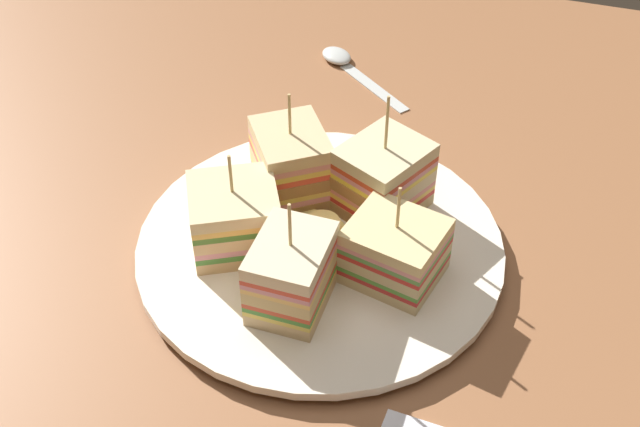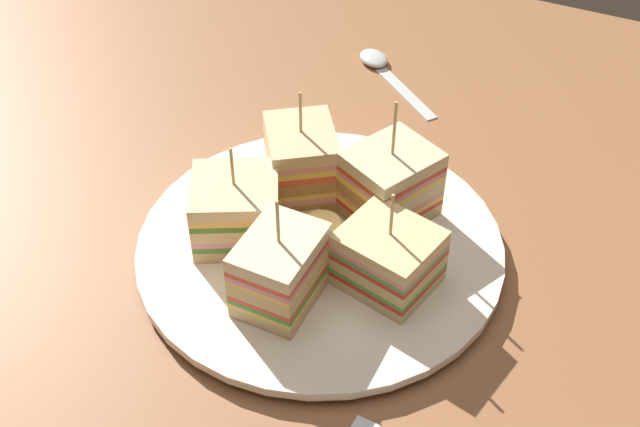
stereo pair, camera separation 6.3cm
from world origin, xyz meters
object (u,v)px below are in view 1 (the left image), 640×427
Objects in this scene: sandwich_wedge_1 at (394,251)px; spoon at (345,63)px; sandwich_wedge_4 at (235,218)px; chip_pile at (316,228)px; plate at (320,247)px; sandwich_wedge_0 at (297,275)px; sandwich_wedge_2 at (383,179)px; sandwich_wedge_3 at (291,164)px.

sandwich_wedge_1 is 0.73× the size of spoon.
sandwich_wedge_1 is at bearing -25.74° from sandwich_wedge_4.
spoon is at bearing -78.18° from chip_pile.
sandwich_wedge_0 is at bearing 93.47° from plate.
sandwich_wedge_4 is 1.11× the size of chip_pile.
sandwich_wedge_0 is at bearing 11.14° from sandwich_wedge_2.
sandwich_wedge_0 is 34.66cm from spoon.
sandwich_wedge_2 is 6.76cm from chip_pile.
sandwich_wedge_3 is 1.10× the size of sandwich_wedge_4.
plate is 7.24cm from sandwich_wedge_4.
plate is 1.61cm from chip_pile.
spoon is (9.65, -21.86, -4.03)cm from sandwich_wedge_2.
chip_pile is (4.04, 4.97, -2.16)cm from sandwich_wedge_2.
sandwich_wedge_3 is 1.22× the size of chip_pile.
chip_pile is at bearing 3.23° from sandwich_wedge_3.
plate is 2.96× the size of sandwich_wedge_3.
chip_pile is (0.52, -0.50, 1.44)cm from plate.
sandwich_wedge_3 is 0.83× the size of spoon.
chip_pile is (-3.60, 4.53, -2.13)cm from sandwich_wedge_3.
sandwich_wedge_4 is at bearing 56.48° from sandwich_wedge_0.
sandwich_wedge_1 is 31.70cm from spoon.
sandwich_wedge_2 is at bearing 10.15° from sandwich_wedge_4.
chip_pile reaches higher than plate.
sandwich_wedge_3 is 6.17cm from chip_pile.
sandwich_wedge_2 is (2.78, -7.10, 0.61)cm from sandwich_wedge_1.
sandwich_wedge_3 is at bearing -50.70° from plate.
sandwich_wedge_3 is 22.75cm from spoon.
sandwich_wedge_1 reaches higher than spoon.
spoon is at bearing 11.32° from sandwich_wedge_0.
sandwich_wedge_4 is 6.44cm from chip_pile.
chip_pile is at bearing -43.80° from plate.
sandwich_wedge_2 reaches higher than sandwich_wedge_0.
plate is 3.27× the size of sandwich_wedge_4.
sandwich_wedge_0 is 1.07× the size of sandwich_wedge_4.
sandwich_wedge_4 reaches higher than plate.
sandwich_wedge_0 is at bearing -61.76° from sandwich_wedge_4.
sandwich_wedge_0 is 1.10× the size of sandwich_wedge_1.
plate reaches higher than spoon.
sandwich_wedge_0 is 7.32cm from chip_pile.
spoon is (2.01, -22.30, -4.00)cm from sandwich_wedge_3.
sandwich_wedge_1 is (-5.90, -4.86, -0.43)cm from sandwich_wedge_0.
sandwich_wedge_3 is (7.64, 0.44, -0.03)cm from sandwich_wedge_2.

